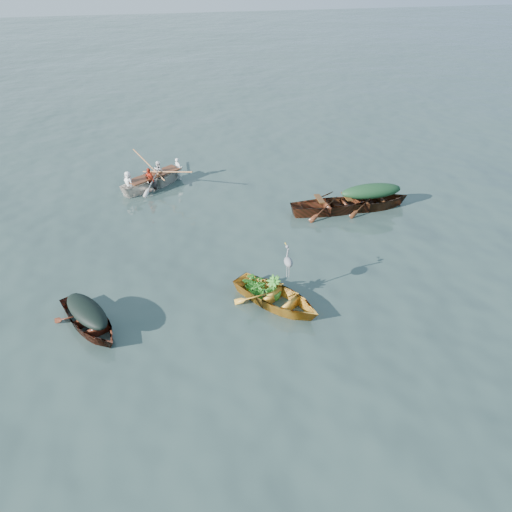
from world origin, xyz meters
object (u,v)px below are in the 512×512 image
(yellow_dinghy, at_px, (276,305))
(dark_covered_boat, at_px, (91,328))
(open_wooden_boat, at_px, (332,212))
(heron, at_px, (288,267))
(green_tarp_boat, at_px, (369,208))
(rowed_boat, at_px, (155,186))

(yellow_dinghy, relative_size, dark_covered_boat, 1.02)
(yellow_dinghy, xyz_separation_m, dark_covered_boat, (-4.79, 0.13, 0.00))
(open_wooden_boat, xyz_separation_m, heron, (-2.94, -4.43, 0.91))
(yellow_dinghy, distance_m, heron, 1.06)
(green_tarp_boat, height_order, heron, heron)
(yellow_dinghy, relative_size, heron, 3.56)
(green_tarp_boat, bearing_deg, dark_covered_boat, 116.05)
(green_tarp_boat, bearing_deg, heron, 135.36)
(dark_covered_boat, height_order, open_wooden_boat, open_wooden_boat)
(green_tarp_boat, height_order, open_wooden_boat, open_wooden_boat)
(yellow_dinghy, height_order, dark_covered_boat, yellow_dinghy)
(green_tarp_boat, relative_size, open_wooden_boat, 0.98)
(heron, bearing_deg, rowed_boat, 73.58)
(dark_covered_boat, bearing_deg, rowed_boat, 47.25)
(rowed_boat, xyz_separation_m, heron, (3.11, -8.17, 0.91))
(yellow_dinghy, distance_m, open_wooden_boat, 5.85)
(dark_covered_boat, relative_size, open_wooden_boat, 0.77)
(dark_covered_boat, distance_m, green_tarp_boat, 10.66)
(green_tarp_boat, xyz_separation_m, heron, (-4.38, -4.43, 0.91))
(yellow_dinghy, xyz_separation_m, green_tarp_boat, (4.79, 4.80, 0.00))
(yellow_dinghy, bearing_deg, green_tarp_boat, 7.76)
(rowed_boat, bearing_deg, heron, 165.92)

